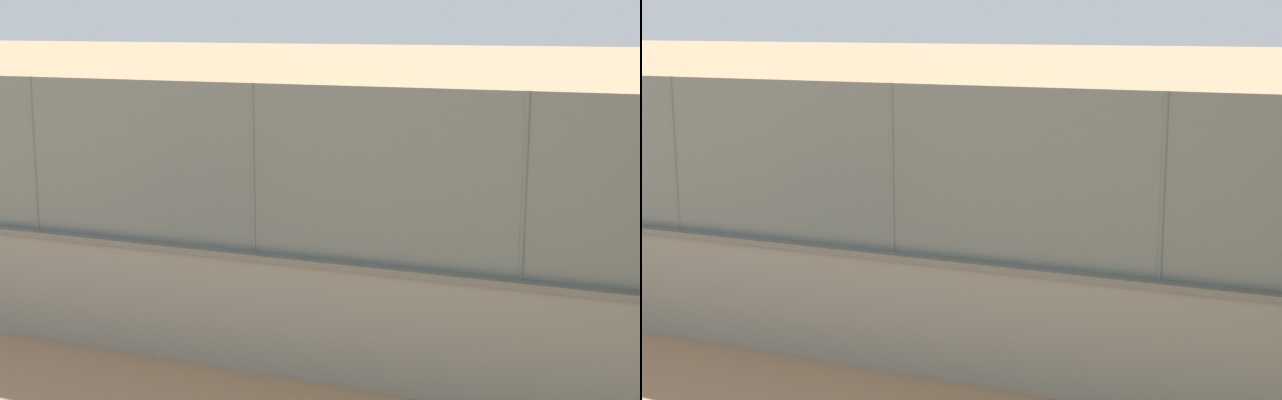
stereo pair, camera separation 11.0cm
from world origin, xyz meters
TOP-DOWN VIEW (x-y plane):
  - ground_plane at (0.00, 0.00)m, footprint 260.00×260.00m
  - perimeter_wall at (-2.07, 12.33)m, footprint 23.44×0.85m
  - fence_panel_on_wall at (-2.07, 12.33)m, footprint 23.04×0.52m
  - player_foreground_swinging at (-1.17, -1.67)m, footprint 0.86×1.09m
  - player_near_wall_returning at (4.74, 9.62)m, footprint 0.75×0.67m
  - sports_ball at (-1.02, 0.55)m, footprint 0.10×0.10m

SIDE VIEW (x-z plane):
  - ground_plane at x=0.00m, z-range 0.00..0.00m
  - perimeter_wall at x=-2.07m, z-range 0.01..1.53m
  - player_near_wall_returning at x=4.74m, z-range 0.12..1.59m
  - player_foreground_swinging at x=-1.17m, z-range 0.16..1.84m
  - sports_ball at x=-1.02m, z-range 1.26..1.35m
  - fence_panel_on_wall at x=-2.07m, z-range 1.52..3.60m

